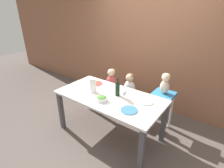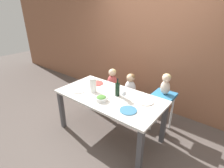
{
  "view_description": "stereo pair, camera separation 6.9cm",
  "coord_description": "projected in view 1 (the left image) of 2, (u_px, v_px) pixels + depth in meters",
  "views": [
    {
      "loc": [
        1.51,
        -1.96,
        2.09
      ],
      "look_at": [
        0.0,
        0.07,
        0.94
      ],
      "focal_mm": 28.0,
      "sensor_mm": 36.0,
      "label": 1
    },
    {
      "loc": [
        1.56,
        -1.92,
        2.09
      ],
      "look_at": [
        0.0,
        0.07,
        0.94
      ],
      "focal_mm": 28.0,
      "sensor_mm": 36.0,
      "label": 2
    }
  ],
  "objects": [
    {
      "name": "wall_back",
      "position": [
        150.0,
        45.0,
        3.55
      ],
      "size": [
        10.0,
        0.06,
        2.7
      ],
      "color": "#8E5B42",
      "rests_on": "ground_plane"
    },
    {
      "name": "dining_table",
      "position": [
        110.0,
        101.0,
        2.84
      ],
      "size": [
        1.73,
        0.88,
        0.76
      ],
      "color": "white",
      "rests_on": "ground_plane"
    },
    {
      "name": "ground_plane",
      "position": [
        110.0,
        133.0,
        3.12
      ],
      "size": [
        14.0,
        14.0,
        0.0
      ],
      "primitive_type": "plane",
      "color": "#564C47"
    },
    {
      "name": "dinner_plate_front_right",
      "position": [
        129.0,
        110.0,
        2.41
      ],
      "size": [
        0.24,
        0.24,
        0.01
      ],
      "color": "teal",
      "rests_on": "dining_table"
    },
    {
      "name": "wine_glass_near",
      "position": [
        124.0,
        94.0,
        2.61
      ],
      "size": [
        0.07,
        0.07,
        0.16
      ],
      "color": "white",
      "rests_on": "dining_table"
    },
    {
      "name": "chair_far_left",
      "position": [
        111.0,
        93.0,
        3.71
      ],
      "size": [
        0.41,
        0.41,
        0.45
      ],
      "color": "silver",
      "rests_on": "ground_plane"
    },
    {
      "name": "dinner_plate_front_left",
      "position": [
        78.0,
        91.0,
        2.95
      ],
      "size": [
        0.24,
        0.24,
        0.01
      ],
      "color": "silver",
      "rests_on": "dining_table"
    },
    {
      "name": "wine_bottle",
      "position": [
        118.0,
        89.0,
        2.76
      ],
      "size": [
        0.07,
        0.07,
        0.3
      ],
      "color": "black",
      "rests_on": "dining_table"
    },
    {
      "name": "dinner_plate_back_left",
      "position": [
        96.0,
        83.0,
        3.22
      ],
      "size": [
        0.24,
        0.24,
        0.01
      ],
      "color": "#D14C47",
      "rests_on": "dining_table"
    },
    {
      "name": "person_child_left",
      "position": [
        111.0,
        80.0,
        3.58
      ],
      "size": [
        0.22,
        0.2,
        0.47
      ],
      "color": "#C64C4C",
      "rests_on": "chair_far_left"
    },
    {
      "name": "paper_towel_roll",
      "position": [
        93.0,
        85.0,
        2.86
      ],
      "size": [
        0.11,
        0.11,
        0.25
      ],
      "color": "white",
      "rests_on": "dining_table"
    },
    {
      "name": "chair_far_center",
      "position": [
        129.0,
        99.0,
        3.47
      ],
      "size": [
        0.41,
        0.41,
        0.45
      ],
      "color": "silver",
      "rests_on": "ground_plane"
    },
    {
      "name": "chair_right_highchair",
      "position": [
        163.0,
        101.0,
        3.02
      ],
      "size": [
        0.35,
        0.35,
        0.73
      ],
      "color": "silver",
      "rests_on": "ground_plane"
    },
    {
      "name": "salad_bowl_large",
      "position": [
        102.0,
        99.0,
        2.64
      ],
      "size": [
        0.18,
        0.18,
        0.08
      ],
      "color": "white",
      "rests_on": "dining_table"
    },
    {
      "name": "dinner_plate_back_right",
      "position": [
        146.0,
        101.0,
        2.62
      ],
      "size": [
        0.24,
        0.24,
        0.01
      ],
      "color": "silver",
      "rests_on": "dining_table"
    },
    {
      "name": "person_child_center",
      "position": [
        130.0,
        85.0,
        3.34
      ],
      "size": [
        0.22,
        0.2,
        0.47
      ],
      "color": "silver",
      "rests_on": "chair_far_center"
    },
    {
      "name": "person_baby_right",
      "position": [
        165.0,
        82.0,
        2.88
      ],
      "size": [
        0.16,
        0.14,
        0.36
      ],
      "color": "beige",
      "rests_on": "chair_right_highchair"
    }
  ]
}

